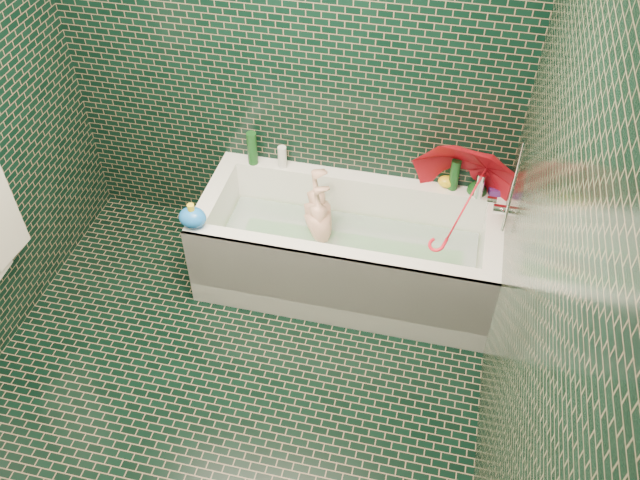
% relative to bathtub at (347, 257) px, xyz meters
% --- Properties ---
extents(floor, '(2.80, 2.80, 0.00)m').
position_rel_bathtub_xyz_m(floor, '(-0.45, -1.01, -0.21)').
color(floor, black).
rests_on(floor, ground).
extents(wall_back, '(2.80, 0.00, 2.80)m').
position_rel_bathtub_xyz_m(wall_back, '(-0.45, 0.39, 1.04)').
color(wall_back, black).
rests_on(wall_back, floor).
extents(wall_right, '(0.00, 2.80, 2.80)m').
position_rel_bathtub_xyz_m(wall_right, '(0.85, -1.01, 1.04)').
color(wall_right, black).
rests_on(wall_right, floor).
extents(bathtub, '(1.70, 0.75, 0.55)m').
position_rel_bathtub_xyz_m(bathtub, '(0.00, 0.00, 0.00)').
color(bathtub, white).
rests_on(bathtub, floor).
extents(bath_mat, '(1.35, 0.47, 0.01)m').
position_rel_bathtub_xyz_m(bath_mat, '(0.00, 0.02, -0.06)').
color(bath_mat, green).
rests_on(bath_mat, bathtub).
extents(water, '(1.48, 0.53, 0.00)m').
position_rel_bathtub_xyz_m(water, '(0.00, 0.02, 0.09)').
color(water, silver).
rests_on(water, bathtub).
extents(faucet, '(0.18, 0.19, 0.55)m').
position_rel_bathtub_xyz_m(faucet, '(0.81, 0.01, 0.56)').
color(faucet, silver).
rests_on(faucet, wall_right).
extents(child, '(0.86, 0.48, 0.22)m').
position_rel_bathtub_xyz_m(child, '(-0.16, 0.06, 0.10)').
color(child, '#E8AD91').
rests_on(child, bathtub).
extents(umbrella, '(1.02, 1.06, 0.92)m').
position_rel_bathtub_xyz_m(umbrella, '(0.62, 0.11, 0.42)').
color(umbrella, red).
rests_on(umbrella, bathtub).
extents(soap_bottle_a, '(0.10, 0.10, 0.24)m').
position_rel_bathtub_xyz_m(soap_bottle_a, '(0.80, 0.35, 0.34)').
color(soap_bottle_a, white).
rests_on(soap_bottle_a, bathtub).
extents(soap_bottle_b, '(0.11, 0.11, 0.19)m').
position_rel_bathtub_xyz_m(soap_bottle_b, '(0.80, 0.33, 0.34)').
color(soap_bottle_b, '#4C1E73').
rests_on(soap_bottle_b, bathtub).
extents(soap_bottle_c, '(0.12, 0.12, 0.15)m').
position_rel_bathtub_xyz_m(soap_bottle_c, '(0.68, 0.31, 0.34)').
color(soap_bottle_c, '#134518').
rests_on(soap_bottle_c, bathtub).
extents(bottle_right_tall, '(0.06, 0.06, 0.20)m').
position_rel_bathtub_xyz_m(bottle_right_tall, '(0.54, 0.36, 0.44)').
color(bottle_right_tall, '#134518').
rests_on(bottle_right_tall, bathtub).
extents(bottle_right_pump, '(0.05, 0.05, 0.16)m').
position_rel_bathtub_xyz_m(bottle_right_pump, '(0.69, 0.31, 0.42)').
color(bottle_right_pump, silver).
rests_on(bottle_right_pump, bathtub).
extents(bottle_left_tall, '(0.07, 0.07, 0.21)m').
position_rel_bathtub_xyz_m(bottle_left_tall, '(-0.65, 0.32, 0.45)').
color(bottle_left_tall, '#134518').
rests_on(bottle_left_tall, bathtub).
extents(bottle_left_short, '(0.07, 0.07, 0.14)m').
position_rel_bathtub_xyz_m(bottle_left_short, '(-0.47, 0.33, 0.41)').
color(bottle_left_short, white).
rests_on(bottle_left_short, bathtub).
extents(rubber_duck, '(0.12, 0.08, 0.10)m').
position_rel_bathtub_xyz_m(rubber_duck, '(0.51, 0.36, 0.38)').
color(rubber_duck, yellow).
rests_on(rubber_duck, bathtub).
extents(bath_toy, '(0.15, 0.13, 0.15)m').
position_rel_bathtub_xyz_m(bath_toy, '(-0.80, -0.29, 0.40)').
color(bath_toy, blue).
rests_on(bath_toy, bathtub).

